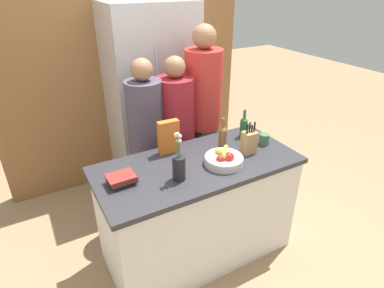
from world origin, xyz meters
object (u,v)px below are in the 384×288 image
(fruit_bowl, at_px, (224,159))
(person_in_red_tee, at_px, (203,111))
(bottle_vinegar, at_px, (244,126))
(person_in_blue, at_px, (176,132))
(knife_block, at_px, (249,142))
(bottle_oil, at_px, (223,136))
(person_at_sink, at_px, (147,137))
(flower_vase, at_px, (179,166))
(refrigerator, at_px, (153,101))
(book_stack, at_px, (122,179))
(coffee_mug, at_px, (264,139))
(cereal_box, at_px, (169,137))

(fruit_bowl, xyz_separation_m, person_in_red_tee, (0.26, 0.75, 0.08))
(bottle_vinegar, xyz_separation_m, person_in_blue, (-0.46, 0.40, -0.12))
(knife_block, distance_m, bottle_oil, 0.22)
(fruit_bowl, relative_size, person_at_sink, 0.18)
(flower_vase, bearing_deg, fruit_bowl, 1.73)
(refrigerator, height_order, person_at_sink, refrigerator)
(bottle_vinegar, bearing_deg, refrigerator, 112.06)
(refrigerator, distance_m, fruit_bowl, 1.35)
(refrigerator, xyz_separation_m, bottle_oil, (0.14, -1.11, 0.03))
(book_stack, height_order, bottle_oil, bottle_oil)
(knife_block, distance_m, book_stack, 1.03)
(person_in_blue, bearing_deg, person_at_sink, -161.37)
(refrigerator, relative_size, knife_block, 7.48)
(flower_vase, bearing_deg, knife_block, 5.61)
(bottle_oil, relative_size, person_at_sink, 0.16)
(knife_block, distance_m, coffee_mug, 0.22)
(flower_vase, relative_size, coffee_mug, 3.19)
(knife_block, distance_m, flower_vase, 0.66)
(coffee_mug, bearing_deg, flower_vase, -172.03)
(person_at_sink, relative_size, person_in_blue, 1.00)
(knife_block, bearing_deg, cereal_box, 149.91)
(bottle_vinegar, bearing_deg, cereal_box, 174.96)
(person_in_red_tee, bearing_deg, fruit_bowl, -133.76)
(person_at_sink, bearing_deg, person_in_blue, 12.76)
(flower_vase, xyz_separation_m, book_stack, (-0.37, 0.15, -0.07))
(cereal_box, bearing_deg, fruit_bowl, -52.99)
(flower_vase, distance_m, bottle_oil, 0.58)
(knife_block, xyz_separation_m, coffee_mug, (0.21, 0.06, -0.05))
(bottle_oil, height_order, person_at_sink, person_at_sink)
(cereal_box, relative_size, bottle_vinegar, 1.09)
(fruit_bowl, relative_size, cereal_box, 1.08)
(fruit_bowl, height_order, person_at_sink, person_at_sink)
(knife_block, relative_size, bottle_vinegar, 1.05)
(fruit_bowl, distance_m, person_in_red_tee, 0.80)
(fruit_bowl, xyz_separation_m, bottle_vinegar, (0.42, 0.31, 0.05))
(bottle_oil, bearing_deg, book_stack, -173.80)
(book_stack, height_order, bottle_vinegar, bottle_vinegar)
(refrigerator, distance_m, book_stack, 1.43)
(person_in_red_tee, bearing_deg, bottle_oil, -127.96)
(person_at_sink, bearing_deg, refrigerator, 79.81)
(cereal_box, relative_size, book_stack, 1.34)
(person_at_sink, relative_size, person_in_red_tee, 0.88)
(coffee_mug, xyz_separation_m, book_stack, (-1.23, 0.02, -0.01))
(cereal_box, xyz_separation_m, person_in_blue, (0.24, 0.34, -0.16))
(knife_block, bearing_deg, book_stack, 175.51)
(knife_block, xyz_separation_m, cereal_box, (-0.55, 0.32, 0.04))
(fruit_bowl, bearing_deg, bottle_vinegar, 36.79)
(bottle_vinegar, distance_m, person_in_blue, 0.62)
(person_at_sink, bearing_deg, knife_block, -31.00)
(fruit_bowl, relative_size, bottle_vinegar, 1.17)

